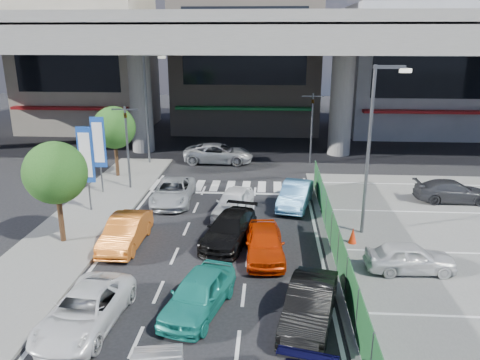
# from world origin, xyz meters

# --- Properties ---
(ground) EXTENTS (120.00, 120.00, 0.00)m
(ground) POSITION_xyz_m (0.00, 0.00, 0.00)
(ground) COLOR black
(ground) RESTS_ON ground
(sidewalk_left) EXTENTS (4.00, 30.00, 0.12)m
(sidewalk_left) POSITION_xyz_m (-7.00, 4.00, 0.06)
(sidewalk_left) COLOR #62625F
(sidewalk_left) RESTS_ON ground
(fence_run) EXTENTS (0.16, 22.00, 1.80)m
(fence_run) POSITION_xyz_m (5.30, 1.00, 0.90)
(fence_run) COLOR #1B5126
(fence_run) RESTS_ON ground
(expressway) EXTENTS (64.00, 14.00, 10.75)m
(expressway) POSITION_xyz_m (0.00, 22.00, 8.76)
(expressway) COLOR slate
(expressway) RESTS_ON ground
(building_west) EXTENTS (12.00, 10.90, 13.00)m
(building_west) POSITION_xyz_m (-16.00, 31.97, 6.49)
(building_west) COLOR gray
(building_west) RESTS_ON ground
(building_center) EXTENTS (14.00, 10.90, 15.00)m
(building_center) POSITION_xyz_m (0.00, 32.97, 7.49)
(building_center) COLOR gray
(building_center) RESTS_ON ground
(building_east) EXTENTS (12.00, 10.90, 12.00)m
(building_east) POSITION_xyz_m (16.00, 31.97, 5.99)
(building_east) COLOR gray
(building_east) RESTS_ON ground
(traffic_light_left) EXTENTS (1.60, 1.24, 5.20)m
(traffic_light_left) POSITION_xyz_m (-6.20, 12.00, 3.94)
(traffic_light_left) COLOR #595B60
(traffic_light_left) RESTS_ON ground
(traffic_light_right) EXTENTS (1.60, 1.24, 5.20)m
(traffic_light_right) POSITION_xyz_m (5.50, 19.00, 3.94)
(traffic_light_right) COLOR #595B60
(traffic_light_right) RESTS_ON ground
(street_lamp_right) EXTENTS (1.65, 0.22, 8.00)m
(street_lamp_right) POSITION_xyz_m (7.17, 6.00, 4.77)
(street_lamp_right) COLOR #595B60
(street_lamp_right) RESTS_ON ground
(street_lamp_left) EXTENTS (1.65, 0.22, 8.00)m
(street_lamp_left) POSITION_xyz_m (-6.33, 18.00, 4.77)
(street_lamp_left) COLOR #595B60
(street_lamp_left) RESTS_ON ground
(signboard_near) EXTENTS (0.80, 0.14, 4.70)m
(signboard_near) POSITION_xyz_m (-7.20, 7.99, 3.06)
(signboard_near) COLOR #595B60
(signboard_near) RESTS_ON ground
(signboard_far) EXTENTS (0.80, 0.14, 4.70)m
(signboard_far) POSITION_xyz_m (-7.60, 10.99, 3.06)
(signboard_far) COLOR #595B60
(signboard_far) RESTS_ON ground
(tree_near) EXTENTS (2.80, 2.80, 4.80)m
(tree_near) POSITION_xyz_m (-7.00, 4.00, 3.39)
(tree_near) COLOR #382314
(tree_near) RESTS_ON ground
(tree_far) EXTENTS (2.80, 2.80, 4.80)m
(tree_far) POSITION_xyz_m (-7.80, 14.50, 3.39)
(tree_far) COLOR #382314
(tree_far) RESTS_ON ground
(sedan_white_mid_left) EXTENTS (2.44, 4.65, 1.25)m
(sedan_white_mid_left) POSITION_xyz_m (-3.47, -2.31, 0.62)
(sedan_white_mid_left) COLOR white
(sedan_white_mid_left) RESTS_ON ground
(taxi_teal_mid) EXTENTS (2.61, 4.33, 1.38)m
(taxi_teal_mid) POSITION_xyz_m (0.11, -1.14, 0.69)
(taxi_teal_mid) COLOR teal
(taxi_teal_mid) RESTS_ON ground
(hatch_black_mid_right) EXTENTS (2.34, 4.41, 1.38)m
(hatch_black_mid_right) POSITION_xyz_m (3.90, -1.60, 0.69)
(hatch_black_mid_right) COLOR black
(hatch_black_mid_right) RESTS_ON ground
(taxi_orange_left) EXTENTS (1.54, 4.21, 1.38)m
(taxi_orange_left) POSITION_xyz_m (-4.00, 3.90, 0.69)
(taxi_orange_left) COLOR orange
(taxi_orange_left) RESTS_ON ground
(sedan_black_mid) EXTENTS (2.79, 4.82, 1.31)m
(sedan_black_mid) POSITION_xyz_m (0.68, 4.58, 0.66)
(sedan_black_mid) COLOR black
(sedan_black_mid) RESTS_ON ground
(taxi_orange_right) EXTENTS (1.89, 4.15, 1.38)m
(taxi_orange_right) POSITION_xyz_m (2.33, 3.15, 0.69)
(taxi_orange_right) COLOR #BD2A03
(taxi_orange_right) RESTS_ON ground
(wagon_silver_front_left) EXTENTS (2.28, 4.69, 1.29)m
(wagon_silver_front_left) POSITION_xyz_m (-3.02, 9.80, 0.64)
(wagon_silver_front_left) COLOR #A3A8AB
(wagon_silver_front_left) RESTS_ON ground
(sedan_white_front_mid) EXTENTS (2.34, 4.28, 1.38)m
(sedan_white_front_mid) POSITION_xyz_m (0.59, 8.07, 0.69)
(sedan_white_front_mid) COLOR white
(sedan_white_front_mid) RESTS_ON ground
(kei_truck_front_right) EXTENTS (2.33, 4.40, 1.38)m
(kei_truck_front_right) POSITION_xyz_m (3.95, 9.59, 0.69)
(kei_truck_front_right) COLOR #4B84B8
(kei_truck_front_right) RESTS_ON ground
(crossing_wagon_silver) EXTENTS (5.18, 2.40, 1.44)m
(crossing_wagon_silver) POSITION_xyz_m (-1.39, 18.71, 0.72)
(crossing_wagon_silver) COLOR #A2A5A9
(crossing_wagon_silver) RESTS_ON ground
(parked_sedan_white) EXTENTS (3.63, 1.59, 1.22)m
(parked_sedan_white) POSITION_xyz_m (8.20, 2.18, 0.67)
(parked_sedan_white) COLOR silver
(parked_sedan_white) RESTS_ON parking_lot
(parked_sedan_dgrey) EXTENTS (4.24, 1.74, 1.23)m
(parked_sedan_dgrey) POSITION_xyz_m (12.95, 10.85, 0.67)
(parked_sedan_dgrey) COLOR #2F3034
(parked_sedan_dgrey) RESTS_ON parking_lot
(traffic_cone) EXTENTS (0.39, 0.39, 0.74)m
(traffic_cone) POSITION_xyz_m (6.35, 4.76, 0.43)
(traffic_cone) COLOR red
(traffic_cone) RESTS_ON parking_lot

